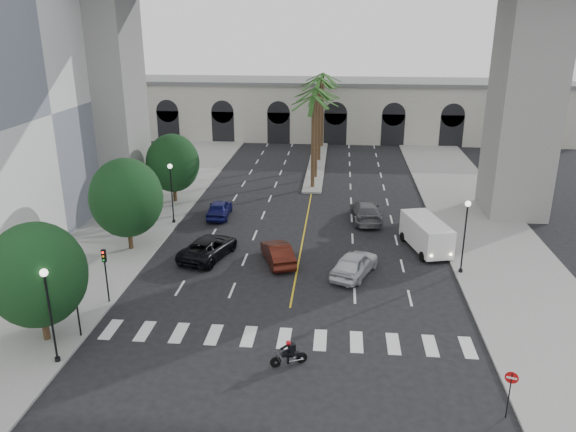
% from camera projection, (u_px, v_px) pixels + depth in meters
% --- Properties ---
extents(ground, '(140.00, 140.00, 0.00)m').
position_uv_depth(ground, '(287.00, 324.00, 32.65)').
color(ground, black).
rests_on(ground, ground).
extents(sidewalk_left, '(8.00, 100.00, 0.15)m').
position_uv_depth(sidewalk_left, '(130.00, 226.00, 48.04)').
color(sidewalk_left, gray).
rests_on(sidewalk_left, ground).
extents(sidewalk_right, '(8.00, 100.00, 0.15)m').
position_uv_depth(sidewalk_right, '(489.00, 238.00, 45.38)').
color(sidewalk_right, gray).
rests_on(sidewalk_right, ground).
extents(median, '(2.00, 24.00, 0.20)m').
position_uv_depth(median, '(317.00, 164.00, 68.31)').
color(median, gray).
rests_on(median, ground).
extents(pier_building, '(71.00, 10.50, 8.50)m').
position_uv_depth(pier_building, '(322.00, 109.00, 82.89)').
color(pier_building, beige).
rests_on(pier_building, ground).
extents(palm_a, '(3.20, 3.20, 10.30)m').
position_uv_depth(palm_a, '(314.00, 101.00, 55.93)').
color(palm_a, '#47331E').
rests_on(palm_a, ground).
extents(palm_b, '(3.20, 3.20, 10.60)m').
position_uv_depth(palm_b, '(317.00, 93.00, 59.59)').
color(palm_b, '#47331E').
rests_on(palm_b, ground).
extents(palm_c, '(3.20, 3.20, 10.10)m').
position_uv_depth(palm_c, '(316.00, 93.00, 63.52)').
color(palm_c, '#47331E').
rests_on(palm_c, ground).
extents(palm_d, '(3.20, 3.20, 10.90)m').
position_uv_depth(palm_d, '(320.00, 82.00, 67.00)').
color(palm_d, '#47331E').
rests_on(palm_d, ground).
extents(palm_e, '(3.20, 3.20, 10.40)m').
position_uv_depth(palm_e, '(319.00, 83.00, 70.94)').
color(palm_e, '#47331E').
rests_on(palm_e, ground).
extents(palm_f, '(3.20, 3.20, 10.70)m').
position_uv_depth(palm_f, '(323.00, 77.00, 74.57)').
color(palm_f, '#47331E').
rests_on(palm_f, ground).
extents(street_tree_near, '(5.20, 5.20, 6.89)m').
position_uv_depth(street_tree_near, '(37.00, 275.00, 29.65)').
color(street_tree_near, '#382616').
rests_on(street_tree_near, ground).
extents(street_tree_mid, '(5.44, 5.44, 7.21)m').
position_uv_depth(street_tree_mid, '(126.00, 198.00, 41.80)').
color(street_tree_mid, '#382616').
rests_on(street_tree_mid, ground).
extents(street_tree_far, '(5.04, 5.04, 6.68)m').
position_uv_depth(street_tree_far, '(173.00, 163.00, 53.17)').
color(street_tree_far, '#382616').
rests_on(street_tree_far, ground).
extents(lamp_post_left_near, '(0.40, 0.40, 5.35)m').
position_uv_depth(lamp_post_left_near, '(49.00, 308.00, 27.90)').
color(lamp_post_left_near, black).
rests_on(lamp_post_left_near, ground).
extents(lamp_post_left_far, '(0.40, 0.40, 5.35)m').
position_uv_depth(lamp_post_left_far, '(171.00, 188.00, 47.62)').
color(lamp_post_left_far, black).
rests_on(lamp_post_left_far, ground).
extents(lamp_post_right, '(0.40, 0.40, 5.35)m').
position_uv_depth(lamp_post_right, '(465.00, 231.00, 38.08)').
color(lamp_post_right, black).
rests_on(lamp_post_right, ground).
extents(traffic_signal_near, '(0.25, 0.18, 3.65)m').
position_uv_depth(traffic_signal_near, '(76.00, 297.00, 30.47)').
color(traffic_signal_near, black).
rests_on(traffic_signal_near, ground).
extents(traffic_signal_far, '(0.25, 0.18, 3.65)m').
position_uv_depth(traffic_signal_far, '(105.00, 267.00, 34.23)').
color(traffic_signal_far, black).
rests_on(traffic_signal_far, ground).
extents(motorcycle_rider, '(1.87, 0.85, 1.43)m').
position_uv_depth(motorcycle_rider, '(290.00, 354.00, 28.65)').
color(motorcycle_rider, black).
rests_on(motorcycle_rider, ground).
extents(car_a, '(3.81, 5.43, 1.72)m').
position_uv_depth(car_a, '(354.00, 264.00, 38.68)').
color(car_a, silver).
rests_on(car_a, ground).
extents(car_b, '(3.16, 5.04, 1.57)m').
position_uv_depth(car_b, '(278.00, 253.00, 40.65)').
color(car_b, '#42150D').
rests_on(car_b, ground).
extents(car_c, '(4.09, 6.22, 1.59)m').
position_uv_depth(car_c, '(209.00, 247.00, 41.61)').
color(car_c, black).
rests_on(car_c, ground).
extents(car_d, '(2.83, 6.07, 1.71)m').
position_uv_depth(car_d, '(366.00, 211.00, 49.21)').
color(car_d, '#5C5D61').
rests_on(car_d, ground).
extents(car_e, '(2.04, 4.72, 1.58)m').
position_uv_depth(car_e, '(219.00, 209.00, 50.13)').
color(car_e, '#111352').
rests_on(car_e, ground).
extents(cargo_van, '(3.50, 6.04, 2.42)m').
position_uv_depth(cargo_van, '(426.00, 234.00, 42.72)').
color(cargo_van, white).
rests_on(cargo_van, ground).
extents(pedestrian_a, '(0.85, 0.77, 1.94)m').
position_uv_depth(pedestrian_a, '(70.00, 265.00, 37.81)').
color(pedestrian_a, black).
rests_on(pedestrian_a, sidewalk_left).
extents(pedestrian_b, '(1.05, 0.95, 1.77)m').
position_uv_depth(pedestrian_b, '(47.00, 278.00, 36.10)').
color(pedestrian_b, black).
rests_on(pedestrian_b, sidewalk_left).
extents(do_not_enter_sign, '(0.57, 0.20, 2.39)m').
position_uv_depth(do_not_enter_sign, '(511.00, 385.00, 24.45)').
color(do_not_enter_sign, black).
rests_on(do_not_enter_sign, ground).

